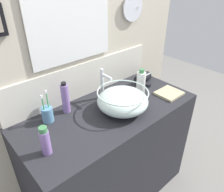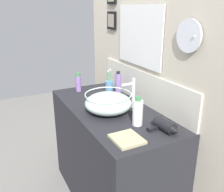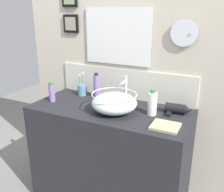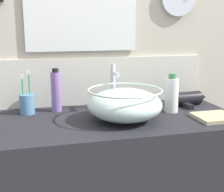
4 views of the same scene
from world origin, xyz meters
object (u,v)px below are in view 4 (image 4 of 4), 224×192
glass_bowl_sink (125,104)px  lotion_bottle (56,91)px  faucet (114,84)px  toothbrush_cup (27,104)px  hand_towel (215,117)px  hair_drier (190,99)px  soap_dispenser (172,95)px

glass_bowl_sink → lotion_bottle: lotion_bottle is taller
faucet → toothbrush_cup: (-0.41, 0.02, -0.08)m
faucet → hand_towel: (0.40, -0.27, -0.12)m
hand_towel → glass_bowl_sink: bearing=168.3°
faucet → glass_bowl_sink: bearing=-90.0°
glass_bowl_sink → lotion_bottle: (-0.28, 0.23, 0.03)m
toothbrush_cup → hand_towel: bearing=-20.1°
lotion_bottle → hand_towel: 0.74m
hair_drier → hand_towel: bearing=-93.1°
soap_dispenser → toothbrush_cup: bearing=168.3°
soap_dispenser → hand_towel: (0.14, -0.16, -0.08)m
toothbrush_cup → lotion_bottle: size_ratio=0.98×
toothbrush_cup → lotion_bottle: 0.15m
hair_drier → hand_towel: 0.26m
faucet → soap_dispenser: size_ratio=1.20×
lotion_bottle → soap_dispenser: lotion_bottle is taller
lotion_bottle → hand_towel: (0.67, -0.31, -0.09)m
faucet → hair_drier: size_ratio=1.20×
glass_bowl_sink → hair_drier: bearing=23.1°
glass_bowl_sink → toothbrush_cup: bearing=152.6°
glass_bowl_sink → lotion_bottle: size_ratio=1.56×
hand_towel → toothbrush_cup: bearing=159.9°
lotion_bottle → soap_dispenser: 0.55m
soap_dispenser → lotion_bottle: bearing=164.1°
faucet → hair_drier: bearing=-2.3°
toothbrush_cup → hand_towel: (0.81, -0.30, -0.04)m
glass_bowl_sink → hand_towel: glass_bowl_sink is taller
hair_drier → lotion_bottle: lotion_bottle is taller
glass_bowl_sink → hand_towel: bearing=-11.7°
glass_bowl_sink → faucet: (-0.00, 0.19, 0.05)m
glass_bowl_sink → soap_dispenser: (0.26, 0.08, 0.01)m
hair_drier → hand_towel: hair_drier is taller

